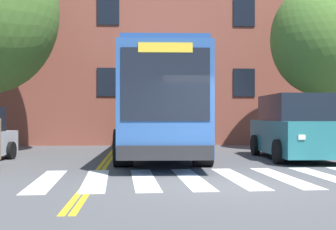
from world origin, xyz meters
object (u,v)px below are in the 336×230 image
street_tree_curbside_large (321,39)px  car_teal_far_lane (294,128)px  city_bus (161,104)px  car_grey_behind_bus (131,127)px

street_tree_curbside_large → car_teal_far_lane: bearing=-122.8°
car_teal_far_lane → street_tree_curbside_large: bearing=57.2°
city_bus → car_grey_behind_bus: 10.46m
car_grey_behind_bus → street_tree_curbside_large: bearing=-45.1°
city_bus → car_teal_far_lane: bearing=-19.8°
street_tree_curbside_large → city_bus: bearing=-163.0°
city_bus → car_teal_far_lane: (4.50, -1.62, -0.86)m
street_tree_curbside_large → car_grey_behind_bus: bearing=134.9°
car_teal_far_lane → street_tree_curbside_large: (2.40, 3.73, 3.67)m
car_teal_far_lane → street_tree_curbside_large: 5.75m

